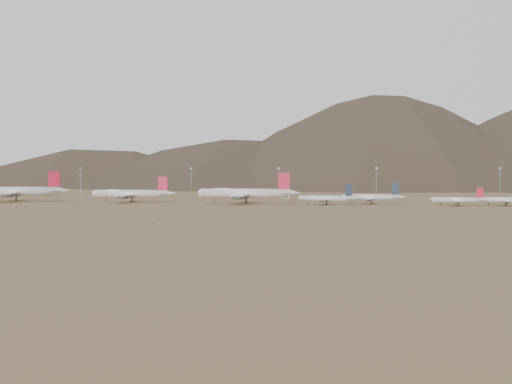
% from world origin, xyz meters
% --- Properties ---
extents(ground, '(3000.00, 3000.00, 0.00)m').
position_xyz_m(ground, '(0.00, 0.00, 0.00)').
color(ground, '#96774D').
rests_on(ground, ground).
extents(mountain_ridge, '(4400.00, 1000.00, 300.00)m').
position_xyz_m(mountain_ridge, '(0.00, 900.00, 150.00)').
color(mountain_ridge, brown).
rests_on(mountain_ridge, ground).
extents(widebody_west, '(73.37, 58.47, 22.70)m').
position_xyz_m(widebody_west, '(-160.63, 22.34, 7.83)').
color(widebody_west, silver).
rests_on(widebody_west, ground).
extents(widebody_centre, '(63.33, 49.06, 18.84)m').
position_xyz_m(widebody_centre, '(-69.28, 27.36, 6.50)').
color(widebody_centre, silver).
rests_on(widebody_centre, ground).
extents(widebody_east, '(73.01, 56.40, 21.70)m').
position_xyz_m(widebody_east, '(17.39, 25.33, 7.48)').
color(widebody_east, silver).
rests_on(widebody_east, ground).
extents(narrowbody_a, '(41.41, 29.83, 13.67)m').
position_xyz_m(narrowbody_a, '(75.97, 20.49, 4.43)').
color(narrowbody_a, silver).
rests_on(narrowbody_a, ground).
extents(narrowbody_b, '(44.44, 31.75, 14.66)m').
position_xyz_m(narrowbody_b, '(105.30, 40.10, 4.76)').
color(narrowbody_b, silver).
rests_on(narrowbody_b, ground).
extents(narrowbody_c, '(37.38, 26.69, 12.33)m').
position_xyz_m(narrowbody_c, '(162.71, 24.70, 4.00)').
color(narrowbody_c, silver).
rests_on(narrowbody_c, ground).
extents(narrowbody_d, '(36.90, 26.92, 12.26)m').
position_xyz_m(narrowbody_d, '(193.54, 33.14, 3.98)').
color(narrowbody_d, silver).
rests_on(narrowbody_d, ground).
extents(control_tower, '(8.00, 8.00, 12.00)m').
position_xyz_m(control_tower, '(30.00, 120.00, 5.32)').
color(control_tower, tan).
rests_on(control_tower, ground).
extents(mast_far_west, '(2.00, 0.60, 25.70)m').
position_xyz_m(mast_far_west, '(-153.94, 117.14, 14.20)').
color(mast_far_west, gray).
rests_on(mast_far_west, ground).
extents(mast_west, '(2.00, 0.60, 25.70)m').
position_xyz_m(mast_west, '(-56.42, 131.80, 14.20)').
color(mast_west, gray).
rests_on(mast_west, ground).
extents(mast_centre, '(2.00, 0.60, 25.70)m').
position_xyz_m(mast_centre, '(25.81, 108.38, 14.20)').
color(mast_centre, gray).
rests_on(mast_centre, ground).
extents(mast_east, '(2.00, 0.60, 25.70)m').
position_xyz_m(mast_east, '(103.28, 133.77, 14.20)').
color(mast_east, gray).
rests_on(mast_east, ground).
extents(mast_far_east, '(2.00, 0.60, 25.70)m').
position_xyz_m(mast_far_east, '(200.47, 133.22, 14.20)').
color(mast_far_east, gray).
rests_on(mast_far_east, ground).
extents(desert_scrub, '(431.94, 164.21, 0.95)m').
position_xyz_m(desert_scrub, '(19.57, -79.32, 0.31)').
color(desert_scrub, olive).
rests_on(desert_scrub, ground).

